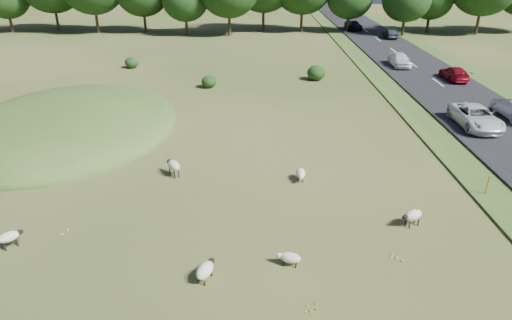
{
  "coord_description": "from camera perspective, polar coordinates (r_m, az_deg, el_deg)",
  "views": [
    {
      "loc": [
        1.98,
        -20.0,
        12.0
      ],
      "look_at": [
        2.0,
        4.0,
        1.0
      ],
      "focal_mm": 32.0,
      "sensor_mm": 36.0,
      "label": 1
    }
  ],
  "objects": [
    {
      "name": "ground",
      "position": [
        41.81,
        -2.79,
        7.91
      ],
      "size": [
        160.0,
        160.0,
        0.0
      ],
      "primitive_type": "plane",
      "color": "#2D4A17",
      "rests_on": "ground"
    },
    {
      "name": "marker_post",
      "position": [
        27.34,
        26.94,
        -2.9
      ],
      "size": [
        0.06,
        0.06,
        1.2
      ],
      "primitive_type": "cylinder",
      "color": "#D8590C",
      "rests_on": "ground"
    },
    {
      "name": "sheep_0",
      "position": [
        26.96,
        -10.28,
        -0.67
      ],
      "size": [
        1.1,
        1.3,
        0.95
      ],
      "rotation": [
        0.0,
        0.0,
        2.19
      ],
      "color": "beige",
      "rests_on": "ground"
    },
    {
      "name": "car_2",
      "position": [
        37.13,
        25.78,
        4.89
      ],
      "size": [
        2.48,
        5.38,
        1.5
      ],
      "primitive_type": "imported",
      "color": "white",
      "rests_on": "road"
    },
    {
      "name": "sheep_5",
      "position": [
        23.1,
        -28.44,
        -8.44
      ],
      "size": [
        1.01,
        1.0,
        0.78
      ],
      "rotation": [
        0.0,
        0.0,
        0.77
      ],
      "color": "beige",
      "rests_on": "ground"
    },
    {
      "name": "shrubs",
      "position": [
        47.98,
        -2.19,
        10.96
      ],
      "size": [
        21.81,
        9.62,
        1.51
      ],
      "color": "black",
      "rests_on": "ground"
    },
    {
      "name": "sheep_4",
      "position": [
        26.19,
        5.61,
        -1.72
      ],
      "size": [
        0.58,
        1.2,
        0.69
      ],
      "rotation": [
        0.0,
        0.0,
        4.65
      ],
      "color": "beige",
      "rests_on": "ground"
    },
    {
      "name": "car_6",
      "position": [
        72.75,
        16.41,
        14.88
      ],
      "size": [
        1.34,
        3.84,
        1.27
      ],
      "primitive_type": "imported",
      "rotation": [
        0.0,
        0.0,
        3.14
      ],
      "color": "black",
      "rests_on": "road"
    },
    {
      "name": "road",
      "position": [
        54.46,
        19.63,
        10.63
      ],
      "size": [
        8.0,
        150.0,
        0.25
      ],
      "primitive_type": "cube",
      "color": "black",
      "rests_on": "ground"
    },
    {
      "name": "car_3",
      "position": [
        112.72,
        10.7,
        18.58
      ],
      "size": [
        1.82,
        4.49,
        1.3
      ],
      "primitive_type": "imported",
      "rotation": [
        0.0,
        0.0,
        3.14
      ],
      "color": "#989A9F",
      "rests_on": "road"
    },
    {
      "name": "car_5",
      "position": [
        79.82,
        12.09,
        16.14
      ],
      "size": [
        2.28,
        4.95,
        1.38
      ],
      "primitive_type": "imported",
      "color": "black",
      "rests_on": "road"
    },
    {
      "name": "sheep_2",
      "position": [
        23.04,
        19.0,
        -6.56
      ],
      "size": [
        1.21,
        0.9,
        0.85
      ],
      "rotation": [
        0.0,
        0.0,
        3.61
      ],
      "color": "beige",
      "rests_on": "ground"
    },
    {
      "name": "car_0",
      "position": [
        54.58,
        17.52,
        11.91
      ],
      "size": [
        1.81,
        4.51,
        1.54
      ],
      "primitive_type": "imported",
      "color": "white",
      "rests_on": "road"
    },
    {
      "name": "sheep_1",
      "position": [
        19.47,
        4.21,
        -12.08
      ],
      "size": [
        1.11,
        0.67,
        0.61
      ],
      "rotation": [
        0.0,
        0.0,
        2.88
      ],
      "color": "beige",
      "rests_on": "ground"
    },
    {
      "name": "car_4",
      "position": [
        50.51,
        23.55,
        9.9
      ],
      "size": [
        1.81,
        4.44,
        1.29
      ],
      "primitive_type": "imported",
      "rotation": [
        0.0,
        0.0,
        3.14
      ],
      "color": "maroon",
      "rests_on": "road"
    },
    {
      "name": "sheep_3",
      "position": [
        18.77,
        -6.37,
        -13.47
      ],
      "size": [
        0.91,
        1.34,
        0.74
      ],
      "rotation": [
        0.0,
        0.0,
        1.2
      ],
      "color": "beige",
      "rests_on": "ground"
    },
    {
      "name": "mound",
      "position": [
        36.93,
        -22.34,
        3.76
      ],
      "size": [
        16.0,
        20.0,
        4.0
      ],
      "primitive_type": "ellipsoid",
      "color": "#33561E",
      "rests_on": "ground"
    }
  ]
}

